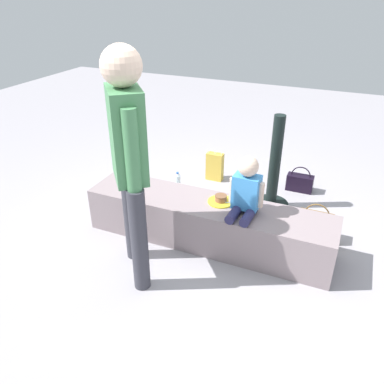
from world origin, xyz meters
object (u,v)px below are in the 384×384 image
gift_bag (215,166)px  handbag_brown_canvas (315,226)px  handbag_black_leather (300,182)px  cake_plate (221,200)px  adult_standing (128,150)px  cake_box_white (199,203)px  party_cup_red (247,213)px  water_bottle_near_gift (178,180)px  child_seated (246,189)px

gift_bag → handbag_brown_canvas: bearing=-31.3°
gift_bag → handbag_black_leather: 0.96m
cake_plate → adult_standing: bearing=-125.6°
adult_standing → handbag_brown_canvas: size_ratio=4.82×
handbag_brown_canvas → adult_standing: bearing=-140.8°
cake_box_white → handbag_black_leather: (0.87, 0.78, 0.04)m
party_cup_red → handbag_black_leather: (0.36, 0.78, 0.04)m
cake_plate → handbag_black_leather: bearing=68.2°
cake_box_white → handbag_black_leather: handbag_black_leather is taller
cake_plate → handbag_black_leather: size_ratio=0.79×
water_bottle_near_gift → cake_box_white: bearing=-39.7°
gift_bag → handbag_black_leather: size_ratio=1.28×
child_seated → handbag_brown_canvas: (0.53, 0.44, -0.47)m
child_seated → handbag_black_leather: (0.26, 1.31, -0.51)m
handbag_black_leather → handbag_brown_canvas: (0.27, -0.86, 0.03)m
adult_standing → handbag_brown_canvas: 1.81m
handbag_brown_canvas → gift_bag: bearing=148.7°
adult_standing → cake_plate: (0.46, 0.64, -0.62)m
gift_bag → adult_standing: bearing=-89.9°
adult_standing → party_cup_red: (0.58, 1.08, -0.98)m
handbag_brown_canvas → child_seated: bearing=-140.3°
adult_standing → handbag_brown_canvas: (1.22, 1.00, -0.90)m
gift_bag → party_cup_red: size_ratio=3.32×
party_cup_red → child_seated: bearing=-78.9°
adult_standing → handbag_brown_canvas: bearing=39.2°
cake_box_white → handbag_black_leather: 1.17m
child_seated → gift_bag: bearing=120.2°
gift_bag → water_bottle_near_gift: 0.47m
water_bottle_near_gift → handbag_brown_canvas: bearing=-14.8°
water_bottle_near_gift → cake_plate: bearing=-44.8°
cake_plate → party_cup_red: size_ratio=2.06×
party_cup_red → adult_standing: bearing=-118.4°
child_seated → party_cup_red: size_ratio=4.43×
party_cup_red → handbag_brown_canvas: bearing=-7.5°
cake_box_white → adult_standing: bearing=-94.1°
handbag_black_leather → handbag_brown_canvas: handbag_brown_canvas is taller
adult_standing → gift_bag: bearing=90.1°
cake_plate → handbag_black_leather: 1.35m
cake_box_white → handbag_brown_canvas: handbag_brown_canvas is taller
party_cup_red → gift_bag: bearing=131.7°
child_seated → handbag_black_leather: 1.43m
cake_plate → water_bottle_near_gift: (-0.77, 0.76, -0.33)m
handbag_black_leather → gift_bag: bearing=-172.7°
gift_bag → cake_box_white: size_ratio=1.14×
cake_box_white → handbag_brown_canvas: size_ratio=0.90×
cake_plate → cake_box_white: cake_plate is taller
adult_standing → cake_box_white: adult_standing is taller
child_seated → handbag_brown_canvas: child_seated is taller
adult_standing → gift_bag: (-0.00, 1.74, -0.87)m
handbag_black_leather → cake_plate: bearing=-111.8°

